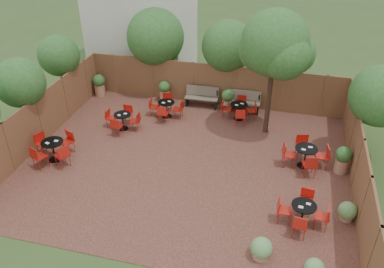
# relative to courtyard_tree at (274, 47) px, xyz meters

# --- Properties ---
(ground) EXTENTS (80.00, 80.00, 0.00)m
(ground) POSITION_rel_courtyard_tree_xyz_m (-2.69, -3.00, -3.75)
(ground) COLOR #354F23
(ground) RESTS_ON ground
(courtyard_paving) EXTENTS (12.00, 10.00, 0.02)m
(courtyard_paving) POSITION_rel_courtyard_tree_xyz_m (-2.69, -3.00, -3.74)
(courtyard_paving) COLOR #341C15
(courtyard_paving) RESTS_ON ground
(fence_back) EXTENTS (12.00, 0.08, 2.00)m
(fence_back) POSITION_rel_courtyard_tree_xyz_m (-2.69, 2.00, -2.75)
(fence_back) COLOR brown
(fence_back) RESTS_ON ground
(fence_left) EXTENTS (0.08, 10.00, 2.00)m
(fence_left) POSITION_rel_courtyard_tree_xyz_m (-8.69, -3.00, -2.75)
(fence_left) COLOR brown
(fence_left) RESTS_ON ground
(fence_right) EXTENTS (0.08, 10.00, 2.00)m
(fence_right) POSITION_rel_courtyard_tree_xyz_m (3.31, -3.00, -2.75)
(fence_right) COLOR brown
(fence_right) RESTS_ON ground
(overhang_foliage) EXTENTS (15.36, 10.51, 2.73)m
(overhang_foliage) POSITION_rel_courtyard_tree_xyz_m (-3.96, 0.54, -1.07)
(overhang_foliage) COLOR #23531B
(overhang_foliage) RESTS_ON ground
(courtyard_tree) EXTENTS (2.75, 2.65, 5.18)m
(courtyard_tree) POSITION_rel_courtyard_tree_xyz_m (0.00, 0.00, 0.00)
(courtyard_tree) COLOR black
(courtyard_tree) RESTS_ON courtyard_paving
(park_bench_left) EXTENTS (1.56, 0.55, 0.96)m
(park_bench_left) POSITION_rel_courtyard_tree_xyz_m (-3.15, 1.63, -3.23)
(park_bench_left) COLOR brown
(park_bench_left) RESTS_ON courtyard_paving
(park_bench_right) EXTENTS (1.57, 0.55, 0.96)m
(park_bench_right) POSITION_rel_courtyard_tree_xyz_m (-1.20, 1.63, -3.23)
(park_bench_right) COLOR brown
(park_bench_right) RESTS_ON courtyard_paving
(bistro_tables) EXTENTS (10.89, 7.58, 0.93)m
(bistro_tables) POSITION_rel_courtyard_tree_xyz_m (-2.63, -2.10, -3.28)
(bistro_tables) COLOR black
(bistro_tables) RESTS_ON courtyard_paving
(planters) EXTENTS (11.83, 4.42, 1.09)m
(planters) POSITION_rel_courtyard_tree_xyz_m (-3.14, 0.58, -3.16)
(planters) COLOR #9D6A4E
(planters) RESTS_ON courtyard_paving
(low_shrubs) EXTENTS (3.04, 3.08, 0.67)m
(low_shrubs) POSITION_rel_courtyard_tree_xyz_m (1.74, -6.23, -3.42)
(low_shrubs) COLOR #9D6A4E
(low_shrubs) RESTS_ON courtyard_paving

